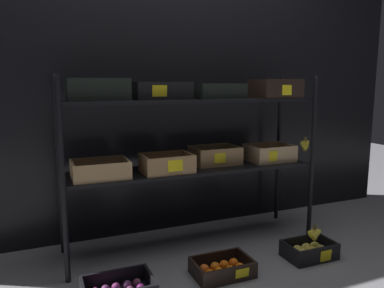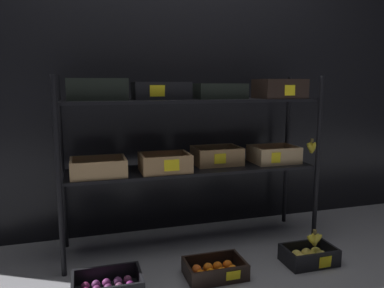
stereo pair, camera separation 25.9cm
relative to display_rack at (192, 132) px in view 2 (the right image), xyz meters
The scene contains 7 objects.
ground_plane 0.82m from the display_rack, 55.28° to the left, with size 10.00×10.00×0.00m, color gray.
storefront_wall 0.50m from the display_rack, 89.88° to the left, with size 4.14×0.12×2.21m, color black.
display_rack is the anchor object (origin of this frame).
crate_ground_plum 1.12m from the display_rack, 141.88° to the right, with size 0.38×0.26×0.11m.
crate_ground_tangerine 0.92m from the display_rack, 90.05° to the right, with size 0.36×0.24×0.10m.
crate_ground_apple_gold 1.12m from the display_rack, 37.50° to the right, with size 0.33×0.22×0.11m.
banana_bunch_loose 1.07m from the display_rack, 36.35° to the right, with size 0.13×0.04×0.11m.
Camera 2 is at (-0.73, -2.45, 1.15)m, focal length 35.01 mm.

